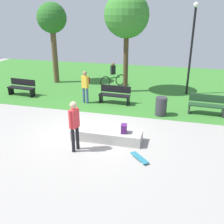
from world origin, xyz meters
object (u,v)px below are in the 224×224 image
object	(u,v)px
tree_tall_oak	(127,16)
concrete_ledge	(107,135)
park_bench_near_path	(115,94)
backpack_on_ledge	(124,129)
park_bench_far_left	(22,87)
tree_slender_maple	(52,20)
trash_bin	(161,106)
park_bench_center_lawn	(206,104)
skater_performing_trick	(74,122)
pedestrian_with_backpack	(85,84)
cyclist_on_bicycle	(113,76)
lamp_post	(192,42)
skateboard_by_ledge	(139,158)

from	to	relation	value
tree_tall_oak	concrete_ledge	bearing A→B (deg)	-84.55
concrete_ledge	park_bench_near_path	xyz separation A→B (m)	(-0.69, 4.05, 0.29)
backpack_on_ledge	park_bench_far_left	distance (m)	7.91
tree_slender_maple	trash_bin	xyz separation A→B (m)	(7.25, -4.16, -3.51)
park_bench_near_path	park_bench_far_left	size ratio (longest dim) A/B	0.99
park_bench_near_path	park_bench_center_lawn	xyz separation A→B (m)	(4.46, -0.41, 0.00)
park_bench_center_lawn	tree_tall_oak	bearing A→B (deg)	149.23
skater_performing_trick	tree_tall_oak	distance (m)	7.92
concrete_ledge	park_bench_center_lawn	bearing A→B (deg)	44.02
concrete_ledge	park_bench_center_lawn	size ratio (longest dim) A/B	1.61
backpack_on_ledge	tree_tall_oak	bearing A→B (deg)	4.27
park_bench_near_path	pedestrian_with_backpack	world-z (taller)	pedestrian_with_backpack
skater_performing_trick	cyclist_on_bicycle	distance (m)	8.28
skater_performing_trick	lamp_post	world-z (taller)	lamp_post
park_bench_far_left	lamp_post	bearing A→B (deg)	16.13
trash_bin	tree_slender_maple	bearing A→B (deg)	150.12
trash_bin	lamp_post	bearing A→B (deg)	72.08
concrete_ledge	park_bench_near_path	size ratio (longest dim) A/B	1.62
park_bench_far_left	cyclist_on_bicycle	distance (m)	5.53
skateboard_by_ledge	lamp_post	bearing A→B (deg)	78.67
tree_tall_oak	tree_slender_maple	bearing A→B (deg)	169.45
park_bench_center_lawn	lamp_post	distance (m)	3.99
backpack_on_ledge	park_bench_center_lawn	distance (m)	4.81
pedestrian_with_backpack	cyclist_on_bicycle	xyz separation A→B (m)	(0.56, 3.51, -0.38)
park_bench_center_lawn	lamp_post	size ratio (longest dim) A/B	0.33
park_bench_center_lawn	tree_tall_oak	xyz separation A→B (m)	(-4.36, 2.60, 3.76)
park_bench_near_path	tree_tall_oak	size ratio (longest dim) A/B	0.29
skater_performing_trick	tree_tall_oak	world-z (taller)	tree_tall_oak
park_bench_far_left	cyclist_on_bicycle	bearing A→B (deg)	35.19
skater_performing_trick	tree_slender_maple	bearing A→B (deg)	119.79
trash_bin	skateboard_by_ledge	bearing A→B (deg)	-95.03
skater_performing_trick	park_bench_near_path	world-z (taller)	skater_performing_trick
park_bench_center_lawn	trash_bin	world-z (taller)	park_bench_center_lawn
park_bench_center_lawn	park_bench_far_left	xyz separation A→B (m)	(-9.89, 0.41, 0.00)
backpack_on_ledge	pedestrian_with_backpack	world-z (taller)	pedestrian_with_backpack
park_bench_near_path	tree_tall_oak	world-z (taller)	tree_tall_oak
lamp_post	trash_bin	distance (m)	4.62
skateboard_by_ledge	park_bench_near_path	bearing A→B (deg)	112.31
skateboard_by_ledge	pedestrian_with_backpack	bearing A→B (deg)	126.77
concrete_ledge	backpack_on_ledge	world-z (taller)	backpack_on_ledge
tree_slender_maple	cyclist_on_bicycle	xyz separation A→B (m)	(3.89, 0.08, -3.31)
tree_tall_oak	tree_slender_maple	distance (m)	4.99
tree_tall_oak	skater_performing_trick	bearing A→B (deg)	-91.83
backpack_on_ledge	pedestrian_with_backpack	distance (m)	4.72
trash_bin	pedestrian_with_backpack	distance (m)	4.03
concrete_ledge	pedestrian_with_backpack	distance (m)	4.39
concrete_ledge	trash_bin	xyz separation A→B (m)	(1.75, 2.99, 0.23)
pedestrian_with_backpack	skater_performing_trick	bearing A→B (deg)	-74.20
trash_bin	cyclist_on_bicycle	bearing A→B (deg)	128.35
cyclist_on_bicycle	concrete_ledge	bearing A→B (deg)	-77.48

